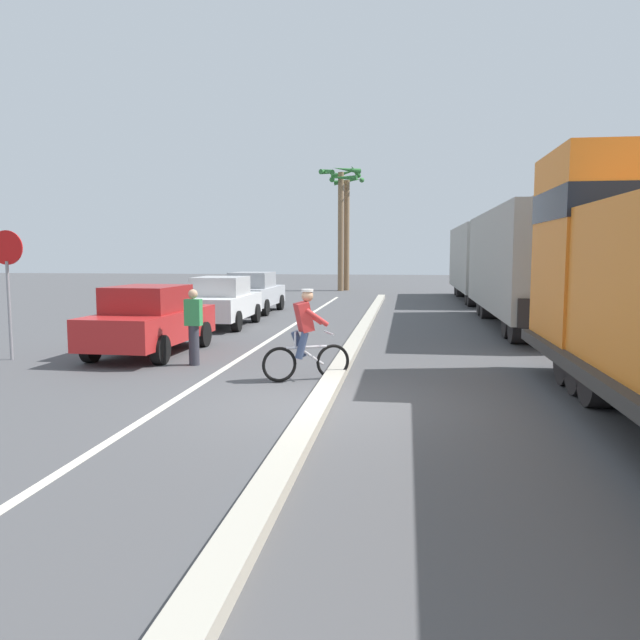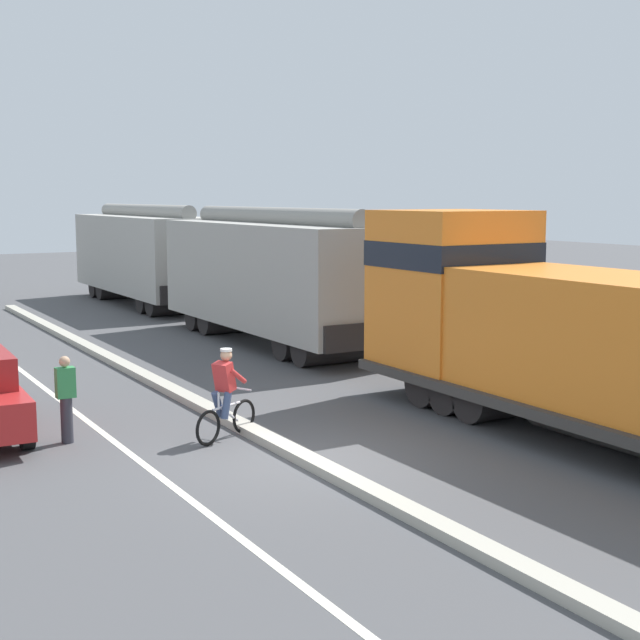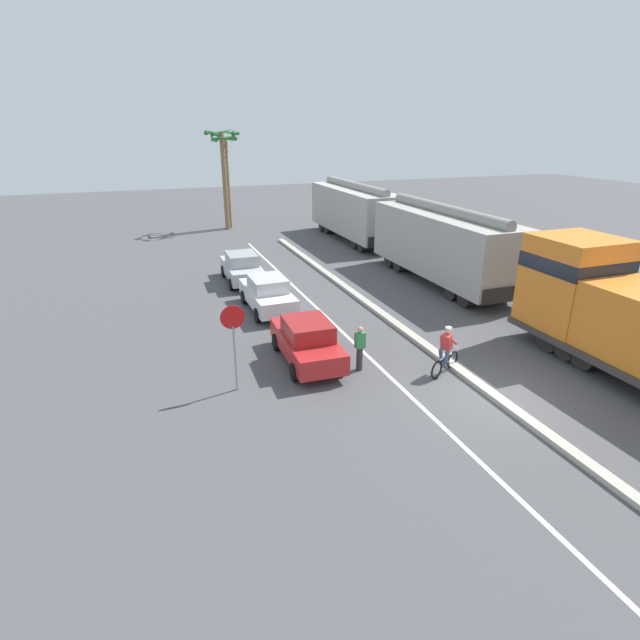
% 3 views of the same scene
% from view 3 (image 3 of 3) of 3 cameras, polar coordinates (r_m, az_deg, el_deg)
% --- Properties ---
extents(ground_plane, '(120.00, 120.00, 0.00)m').
position_cam_3_polar(ground_plane, '(16.86, 18.83, -8.13)').
color(ground_plane, '#4C4C4F').
extents(median_curb, '(0.36, 36.00, 0.16)m').
position_cam_3_polar(median_curb, '(21.27, 8.96, -0.69)').
color(median_curb, '#B2AD9E').
rests_on(median_curb, ground).
extents(lane_stripe, '(0.14, 36.00, 0.01)m').
position_cam_3_polar(lane_stripe, '(20.30, 3.00, -1.77)').
color(lane_stripe, silver).
rests_on(lane_stripe, ground).
extents(hopper_car_lead, '(2.90, 10.60, 4.18)m').
position_cam_3_polar(hopper_car_lead, '(27.44, 13.88, 8.35)').
color(hopper_car_lead, '#A09D95').
rests_on(hopper_car_lead, ground).
extents(hopper_car_middle, '(2.90, 10.60, 4.18)m').
position_cam_3_polar(hopper_car_middle, '(37.43, 3.92, 12.28)').
color(hopper_car_middle, '#A8A59E').
rests_on(hopper_car_middle, ground).
extents(parked_car_red, '(1.94, 4.25, 1.62)m').
position_cam_3_polar(parked_car_red, '(17.78, -1.52, -2.38)').
color(parked_car_red, red).
rests_on(parked_car_red, ground).
extents(parked_car_white, '(1.88, 4.23, 1.62)m').
position_cam_3_polar(parked_car_white, '(22.87, -6.01, 3.02)').
color(parked_car_white, silver).
rests_on(parked_car_white, ground).
extents(parked_car_silver, '(1.90, 4.23, 1.62)m').
position_cam_3_polar(parked_car_silver, '(27.36, -8.92, 5.95)').
color(parked_car_silver, '#B7BABF').
rests_on(parked_car_silver, ground).
extents(cyclist, '(1.56, 0.83, 1.71)m').
position_cam_3_polar(cyclist, '(17.44, 14.18, -3.57)').
color(cyclist, black).
rests_on(cyclist, ground).
extents(stop_sign, '(0.76, 0.08, 2.88)m').
position_cam_3_polar(stop_sign, '(15.65, -9.86, -1.33)').
color(stop_sign, gray).
rests_on(stop_sign, ground).
extents(palm_tree_near, '(2.20, 2.28, 7.29)m').
position_cam_3_polar(palm_tree_near, '(42.17, -10.68, 17.10)').
color(palm_tree_near, '#846647').
rests_on(palm_tree_near, ground).
extents(palm_tree_far, '(2.68, 2.68, 7.80)m').
position_cam_3_polar(palm_tree_far, '(41.56, -11.03, 17.66)').
color(palm_tree_far, '#846647').
rests_on(palm_tree_far, ground).
extents(pedestrian_by_cars, '(0.34, 0.22, 1.62)m').
position_cam_3_polar(pedestrian_by_cars, '(17.22, 4.57, -3.17)').
color(pedestrian_by_cars, '#33333D').
rests_on(pedestrian_by_cars, ground).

